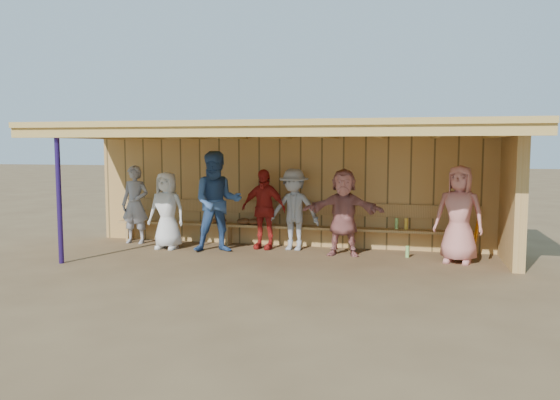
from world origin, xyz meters
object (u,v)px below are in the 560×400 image
object	(u,v)px
player_a	(135,205)
player_h	(459,214)
bench	(289,222)
player_b	(167,210)
player_f	(343,212)
player_d	(263,209)
player_c	(217,202)
player_e	(294,209)

from	to	relation	value
player_a	player_h	bearing A→B (deg)	-3.62
player_h	bench	xyz separation A→B (m)	(-3.29, 0.81, -0.35)
player_b	bench	size ratio (longest dim) A/B	0.21
player_a	player_f	world-z (taller)	player_a
player_a	player_d	world-z (taller)	player_a
player_f	player_h	xyz separation A→B (m)	(2.08, -0.18, 0.05)
player_h	bench	bearing A→B (deg)	-178.40
player_a	bench	xyz separation A→B (m)	(3.29, 0.35, -0.31)
player_a	player_c	bearing A→B (deg)	-13.21
player_d	player_f	distance (m)	1.70
player_d	player_h	bearing A→B (deg)	0.47
player_a	player_f	xyz separation A→B (m)	(4.51, -0.28, -0.01)
player_b	player_f	xyz separation A→B (m)	(3.57, 0.15, 0.04)
player_h	player_e	bearing A→B (deg)	-173.78
player_c	player_h	world-z (taller)	player_c
player_c	player_h	size ratio (longest dim) A/B	1.14
player_c	player_f	size ratio (longest dim) A/B	1.20
bench	player_e	bearing A→B (deg)	-60.05
player_f	bench	size ratio (longest dim) A/B	0.22
player_h	player_a	bearing A→B (deg)	-168.54
player_f	player_h	distance (m)	2.09
player_b	player_c	bearing A→B (deg)	-2.26
player_a	player_h	size ratio (longest dim) A/B	0.96
player_a	player_c	xyz separation A→B (m)	(2.04, -0.49, 0.16)
player_c	player_e	bearing A→B (deg)	1.31
bench	player_h	bearing A→B (deg)	-13.85
player_b	player_f	world-z (taller)	player_f
player_d	player_e	bearing A→B (deg)	8.17
player_a	player_e	distance (m)	3.47
player_a	player_d	bearing A→B (deg)	1.32
player_h	player_b	bearing A→B (deg)	-164.91
player_f	player_e	bearing A→B (deg)	160.06
bench	player_a	bearing A→B (deg)	-173.89
player_f	player_h	world-z (taller)	player_h
player_b	bench	xyz separation A→B (m)	(2.36, 0.78, -0.26)
player_b	player_a	bearing A→B (deg)	156.81
player_a	player_b	bearing A→B (deg)	-24.11
player_b	player_h	xyz separation A→B (m)	(5.66, -0.04, 0.09)
player_a	player_f	bearing A→B (deg)	-3.18
player_d	player_f	size ratio (longest dim) A/B	0.98
player_a	player_h	xyz separation A→B (m)	(6.59, -0.46, 0.04)
player_b	bench	world-z (taller)	player_b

